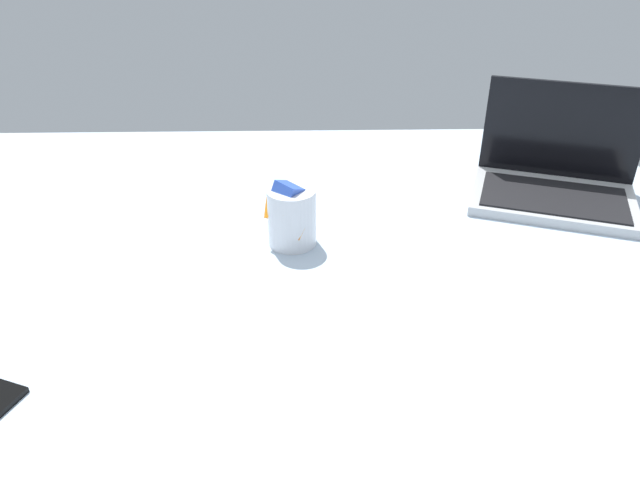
# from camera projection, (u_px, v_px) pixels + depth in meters

# --- Properties ---
(bed_mattress) EXTENTS (1.80, 1.40, 0.18)m
(bed_mattress) POSITION_uv_depth(u_px,v_px,m) (256.00, 309.00, 1.10)
(bed_mattress) COLOR silver
(bed_mattress) RESTS_ON ground
(laptop) EXTENTS (0.39, 0.33, 0.23)m
(laptop) POSITION_uv_depth(u_px,v_px,m) (555.00, 179.00, 1.28)
(laptop) COLOR #B7BABC
(laptop) RESTS_ON bed_mattress
(snack_cup) EXTENTS (0.10, 0.09, 0.13)m
(snack_cup) POSITION_uv_depth(u_px,v_px,m) (291.00, 216.00, 1.10)
(snack_cup) COLOR silver
(snack_cup) RESTS_ON bed_mattress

